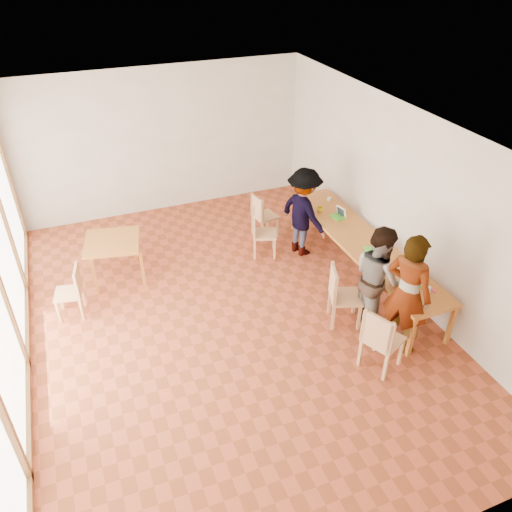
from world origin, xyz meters
The scene contains 24 objects.
ground centered at (0.00, 0.00, 0.00)m, with size 8.00×8.00×0.00m, color #A64628.
wall_back centered at (0.00, 4.00, 1.50)m, with size 6.00×0.10×3.00m, color beige.
wall_front centered at (0.00, -4.00, 1.50)m, with size 6.00×0.10×3.00m, color beige.
wall_right centered at (3.00, 0.00, 1.50)m, with size 0.10×8.00×3.00m, color beige.
ceiling centered at (0.00, 0.00, 3.02)m, with size 6.00×8.00×0.04m, color white.
communal_table centered at (2.50, 0.16, 0.70)m, with size 0.80×4.00×0.75m.
side_table centered at (-1.43, 1.72, 0.67)m, with size 0.90×0.90×0.75m.
chair_near centered at (1.58, -1.82, 0.62)m, with size 0.62×0.62×0.54m.
chair_mid centered at (1.57, -0.74, 0.60)m, with size 0.59×0.59×0.52m.
chair_far centered at (1.17, 1.50, 0.56)m, with size 0.55×0.55×0.49m.
chair_empty centered at (1.44, 2.08, 0.55)m, with size 0.49×0.49×0.48m.
chair_spare centered at (-2.16, 0.94, 0.53)m, with size 0.47×0.47×0.46m.
person_near centered at (2.14, -1.54, 0.95)m, with size 0.69×0.45×1.89m, color gray.
person_mid centered at (2.06, -0.96, 0.85)m, with size 0.83×0.65×1.71m, color gray.
person_far centered at (1.94, 1.28, 0.84)m, with size 1.09×0.63×1.69m, color gray.
laptop_near centered at (2.54, -1.20, 0.80)m, with size 0.24×0.25×0.18m.
laptop_mid centered at (2.48, -0.16, 0.80)m, with size 0.24×0.26×0.18m.
laptop_far centered at (2.55, 1.03, 0.81)m, with size 0.25×0.28×0.20m.
yellow_mug centered at (2.33, 1.35, 0.80)m, with size 0.12×0.12×0.09m, color yellow.
green_bottle centered at (2.25, -1.26, 0.89)m, with size 0.07×0.07×0.28m, color #1A7A36.
clear_glass centered at (2.63, -1.41, 0.80)m, with size 0.07×0.07×0.09m, color silver.
condiment_cup centered at (2.70, 1.69, 0.78)m, with size 0.08×0.08×0.06m, color white.
pink_phone centered at (2.72, -1.42, 0.76)m, with size 0.05×0.10×0.01m, color #CE3751.
black_pouch centered at (2.31, -0.46, 0.80)m, with size 0.16×0.26×0.09m, color black.
Camera 1 is at (-1.79, -5.83, 5.16)m, focal length 35.00 mm.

